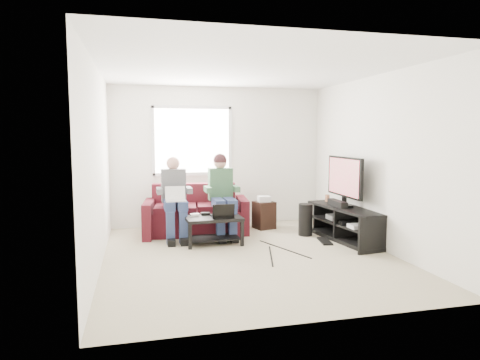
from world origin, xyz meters
name	(u,v)px	position (x,y,z in m)	size (l,w,h in m)	color
floor	(249,256)	(0.00, 0.00, 0.00)	(4.50, 4.50, 0.00)	tan
ceiling	(249,69)	(0.00, 0.00, 2.60)	(4.50, 4.50, 0.00)	white
wall_back	(219,157)	(0.00, 2.25, 1.30)	(4.50, 4.50, 0.00)	white
wall_front	(314,181)	(0.00, -2.25, 1.30)	(4.50, 4.50, 0.00)	white
wall_left	(98,167)	(-2.00, 0.00, 1.30)	(4.50, 4.50, 0.00)	white
wall_right	(378,162)	(2.00, 0.00, 1.30)	(4.50, 4.50, 0.00)	white
window	(192,141)	(-0.50, 2.23, 1.60)	(1.48, 0.04, 1.28)	white
sofa	(196,215)	(-0.53, 1.60, 0.31)	(1.89, 1.02, 0.84)	#49121E
person_left	(174,194)	(-0.93, 1.29, 0.74)	(0.40, 0.71, 1.35)	navy
person_right	(222,189)	(-0.13, 1.31, 0.80)	(0.40, 0.71, 1.39)	navy
laptop_silver	(176,197)	(-0.93, 1.07, 0.72)	(0.32, 0.22, 0.24)	silver
coffee_table	(214,224)	(-0.37, 0.77, 0.32)	(0.89, 0.56, 0.43)	black
laptop_black	(222,210)	(-0.25, 0.69, 0.55)	(0.34, 0.24, 0.24)	black
controller_a	(195,215)	(-0.65, 0.89, 0.45)	(0.14, 0.09, 0.04)	silver
controller_b	(205,214)	(-0.47, 0.95, 0.45)	(0.14, 0.09, 0.04)	black
controller_c	(230,213)	(-0.07, 0.92, 0.45)	(0.14, 0.09, 0.04)	gray
tv_stand	(346,226)	(1.77, 0.48, 0.24)	(0.71, 1.70, 0.55)	black
tv	(345,178)	(1.77, 0.58, 1.00)	(0.12, 1.10, 0.81)	black
soundbar	(337,203)	(1.65, 0.58, 0.60)	(0.12, 0.50, 0.10)	black
drink_cup	(327,198)	(1.72, 1.11, 0.61)	(0.08, 0.08, 0.12)	#AC6B4A
console_white	(359,226)	(1.77, 0.08, 0.32)	(0.30, 0.22, 0.06)	silver
console_grey	(338,217)	(1.77, 0.78, 0.33)	(0.34, 0.26, 0.08)	gray
console_black	(348,221)	(1.77, 0.43, 0.32)	(0.38, 0.30, 0.07)	black
subwoofer	(306,220)	(1.26, 0.97, 0.27)	(0.24, 0.24, 0.54)	black
keyboard_floor	(325,241)	(1.38, 0.47, 0.01)	(0.16, 0.47, 0.03)	black
end_table	(264,214)	(0.73, 1.66, 0.27)	(0.33, 0.33, 0.60)	black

